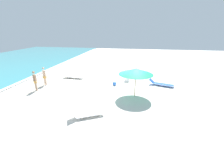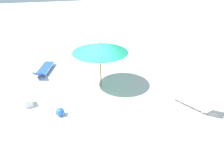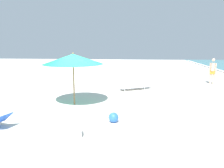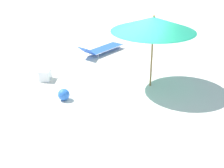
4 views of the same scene
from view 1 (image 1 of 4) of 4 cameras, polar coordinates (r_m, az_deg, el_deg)
name	(u,v)px [view 1 (image 1 of 4)]	position (r m, az deg, el deg)	size (l,w,h in m)	color
ground_plane	(128,93)	(12.94, 6.18, -3.52)	(60.00, 60.00, 0.16)	silver
beach_umbrella	(136,71)	(11.59, 9.10, 4.73)	(2.65, 2.65, 2.35)	olive
sun_lounger_under_umbrella	(161,84)	(15.02, 18.17, 0.15)	(1.26, 2.35, 0.52)	blue
sun_lounger_beside_umbrella	(74,76)	(17.00, -14.45, 2.82)	(0.77, 2.30, 0.51)	white
sun_lounger_near_water_left	(86,114)	(9.50, -9.79, -11.04)	(1.49, 2.09, 0.62)	white
beachgoer_wading_adult	(35,80)	(14.50, -27.34, 1.46)	(0.34, 0.35, 1.76)	#A37A5B
beachgoer_strolling_adult	(44,75)	(15.60, -24.39, 3.13)	(0.30, 0.40, 1.76)	beige
beach_ball	(115,84)	(14.35, 0.96, 0.14)	(0.36, 0.36, 0.36)	blue
cooler_box	(127,80)	(15.50, 5.71, 1.62)	(0.49, 0.58, 0.37)	white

